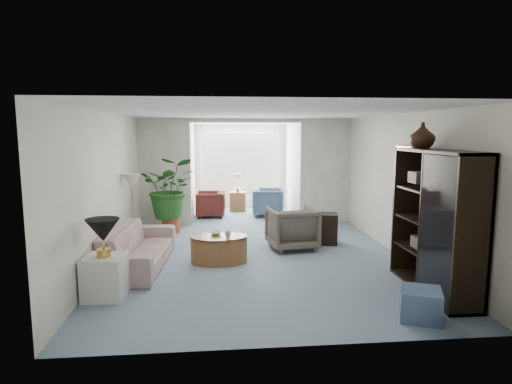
{
  "coord_description": "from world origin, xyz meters",
  "views": [
    {
      "loc": [
        -0.75,
        -7.07,
        2.17
      ],
      "look_at": [
        0.0,
        0.6,
        1.1
      ],
      "focal_mm": 30.11,
      "sensor_mm": 36.0,
      "label": 1
    }
  ],
  "objects": [
    {
      "name": "floor",
      "position": [
        0.0,
        0.0,
        0.0
      ],
      "size": [
        6.0,
        6.0,
        0.0
      ],
      "primitive_type": "plane",
      "color": "#8299AC",
      "rests_on": "ground"
    },
    {
      "name": "sunroom_floor",
      "position": [
        0.0,
        4.1,
        0.0
      ],
      "size": [
        2.6,
        2.6,
        0.0
      ],
      "primitive_type": "plane",
      "color": "#8299AC",
      "rests_on": "ground"
    },
    {
      "name": "back_pier_left",
      "position": [
        -1.9,
        3.0,
        1.25
      ],
      "size": [
        1.2,
        0.12,
        2.5
      ],
      "primitive_type": "cube",
      "color": "white",
      "rests_on": "ground"
    },
    {
      "name": "back_pier_right",
      "position": [
        1.9,
        3.0,
        1.25
      ],
      "size": [
        1.2,
        0.12,
        2.5
      ],
      "primitive_type": "cube",
      "color": "white",
      "rests_on": "ground"
    },
    {
      "name": "back_header",
      "position": [
        0.0,
        3.0,
        2.45
      ],
      "size": [
        2.6,
        0.12,
        0.1
      ],
      "primitive_type": "cube",
      "color": "white",
      "rests_on": "back_pier_left"
    },
    {
      "name": "window_pane",
      "position": [
        0.0,
        5.18,
        1.4
      ],
      "size": [
        2.2,
        0.02,
        1.5
      ],
      "primitive_type": "cube",
      "color": "white"
    },
    {
      "name": "window_blinds",
      "position": [
        0.0,
        5.15,
        1.4
      ],
      "size": [
        2.2,
        0.02,
        1.5
      ],
      "primitive_type": "cube",
      "color": "white"
    },
    {
      "name": "framed_picture",
      "position": [
        2.46,
        -0.1,
        1.7
      ],
      "size": [
        0.04,
        0.5,
        0.4
      ],
      "primitive_type": "cube",
      "color": "beige"
    },
    {
      "name": "sofa",
      "position": [
        -2.0,
        -0.11,
        0.32
      ],
      "size": [
        1.01,
        2.27,
        0.65
      ],
      "primitive_type": "imported",
      "rotation": [
        0.0,
        0.0,
        1.51
      ],
      "color": "#BBAF9F",
      "rests_on": "ground"
    },
    {
      "name": "end_table",
      "position": [
        -2.2,
        -1.46,
        0.28
      ],
      "size": [
        0.54,
        0.54,
        0.56
      ],
      "primitive_type": "cube",
      "rotation": [
        0.0,
        0.0,
        -0.06
      ],
      "color": "silver",
      "rests_on": "ground"
    },
    {
      "name": "table_lamp",
      "position": [
        -2.2,
        -1.46,
        0.91
      ],
      "size": [
        0.44,
        0.44,
        0.3
      ],
      "primitive_type": "cone",
      "color": "black",
      "rests_on": "end_table"
    },
    {
      "name": "floor_lamp",
      "position": [
        -2.32,
        1.25,
        1.25
      ],
      "size": [
        0.36,
        0.36,
        0.28
      ],
      "primitive_type": "cone",
      "color": "#F2E1C0",
      "rests_on": "ground"
    },
    {
      "name": "coffee_table",
      "position": [
        -0.69,
        -0.03,
        0.23
      ],
      "size": [
        1.05,
        1.05,
        0.45
      ],
      "primitive_type": "cylinder",
      "rotation": [
        0.0,
        0.0,
        -0.11
      ],
      "color": "brown",
      "rests_on": "ground"
    },
    {
      "name": "coffee_bowl",
      "position": [
        -0.74,
        0.07,
        0.47
      ],
      "size": [
        0.22,
        0.22,
        0.05
      ],
      "primitive_type": "imported",
      "rotation": [
        0.0,
        0.0,
        -0.11
      ],
      "color": "silver",
      "rests_on": "coffee_table"
    },
    {
      "name": "coffee_cup",
      "position": [
        -0.54,
        -0.13,
        0.5
      ],
      "size": [
        0.12,
        0.12,
        0.1
      ],
      "primitive_type": "imported",
      "rotation": [
        0.0,
        0.0,
        -0.11
      ],
      "color": "#BBB8A3",
      "rests_on": "coffee_table"
    },
    {
      "name": "wingback_chair",
      "position": [
        0.69,
        0.7,
        0.4
      ],
      "size": [
        0.95,
        0.97,
        0.79
      ],
      "primitive_type": "imported",
      "rotation": [
        0.0,
        0.0,
        3.28
      ],
      "color": "#685F52",
      "rests_on": "ground"
    },
    {
      "name": "side_table_dark",
      "position": [
        1.39,
        1.0,
        0.3
      ],
      "size": [
        0.57,
        0.5,
        0.6
      ],
      "primitive_type": "cube",
      "rotation": [
        0.0,
        0.0,
        -0.21
      ],
      "color": "black",
      "rests_on": "ground"
    },
    {
      "name": "entertainment_cabinet",
      "position": [
        2.23,
        -1.63,
        0.97
      ],
      "size": [
        0.47,
        1.75,
        1.94
      ],
      "primitive_type": "cube",
      "color": "black",
      "rests_on": "ground"
    },
    {
      "name": "cabinet_urn",
      "position": [
        2.23,
        -1.13,
        2.13
      ],
      "size": [
        0.36,
        0.36,
        0.37
      ],
      "primitive_type": "imported",
      "color": "black",
      "rests_on": "entertainment_cabinet"
    },
    {
      "name": "ottoman",
      "position": [
        1.63,
        -2.49,
        0.18
      ],
      "size": [
        0.59,
        0.59,
        0.36
      ],
      "primitive_type": "cube",
      "rotation": [
        0.0,
        0.0,
        -0.4
      ],
      "color": "slate",
      "rests_on": "ground"
    },
    {
      "name": "plant_pot",
      "position": [
        -1.71,
        2.27,
        0.16
      ],
      "size": [
        0.4,
        0.4,
        0.32
      ],
      "primitive_type": "cylinder",
      "color": "#A55130",
      "rests_on": "ground"
    },
    {
      "name": "house_plant",
      "position": [
        -1.71,
        2.27,
        0.98
      ],
      "size": [
        1.19,
        1.04,
        1.33
      ],
      "primitive_type": "imported",
      "color": "#23571E",
      "rests_on": "plant_pot"
    },
    {
      "name": "sunroom_chair_blue",
      "position": [
        0.64,
        3.95,
        0.36
      ],
      "size": [
        0.85,
        0.83,
        0.72
      ],
      "primitive_type": "imported",
      "rotation": [
        0.0,
        0.0,
        1.5
      ],
      "color": "slate",
      "rests_on": "ground"
    },
    {
      "name": "sunroom_chair_maroon",
      "position": [
        -0.86,
        3.95,
        0.33
      ],
      "size": [
        0.78,
        0.76,
        0.66
      ],
      "primitive_type": "imported",
      "rotation": [
        0.0,
        0.0,
        -1.64
      ],
      "color": "#521E1C",
      "rests_on": "ground"
    },
    {
      "name": "sunroom_table",
      "position": [
        -0.11,
        4.7,
        0.27
      ],
      "size": [
        0.46,
        0.37,
        0.53
      ],
      "primitive_type": "cube",
      "rotation": [
        0.0,
        0.0,
        -0.07
      ],
      "color": "brown",
      "rests_on": "ground"
    },
    {
      "name": "shelf_clutter",
      "position": [
        2.18,
        -1.71,
        1.09
      ],
      "size": [
        0.3,
        1.05,
        1.06
      ],
      "color": "#4C4846",
      "rests_on": "entertainment_cabinet"
    }
  ]
}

